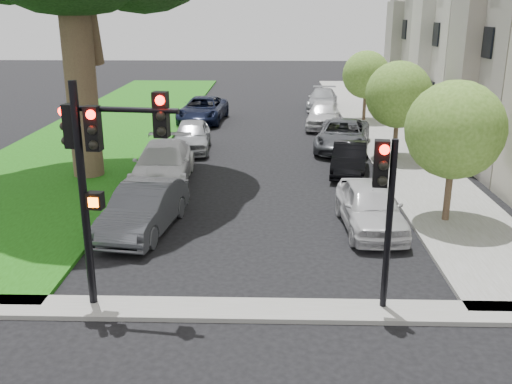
{
  "coord_description": "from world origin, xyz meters",
  "views": [
    {
      "loc": [
        0.41,
        -9.82,
        6.78
      ],
      "look_at": [
        0.0,
        5.0,
        2.0
      ],
      "focal_mm": 40.0,
      "sensor_mm": 36.0,
      "label": 1
    }
  ],
  "objects_px": {
    "traffic_signal_secondary": "(385,195)",
    "car_parked_2": "(343,135)",
    "small_tree_b": "(399,95)",
    "traffic_signal_main": "(99,156)",
    "small_tree_c": "(366,75)",
    "car_parked_0": "(370,207)",
    "car_parked_3": "(323,114)",
    "car_parked_7": "(192,136)",
    "car_parked_5": "(144,208)",
    "small_tree_a": "(455,130)",
    "car_parked_8": "(203,110)",
    "car_parked_1": "(349,159)",
    "car_parked_4": "(322,99)",
    "car_parked_6": "(163,164)"
  },
  "relations": [
    {
      "from": "traffic_signal_secondary",
      "to": "car_parked_2",
      "type": "distance_m",
      "value": 16.32
    },
    {
      "from": "small_tree_b",
      "to": "car_parked_2",
      "type": "bearing_deg",
      "value": 139.34
    },
    {
      "from": "small_tree_b",
      "to": "traffic_signal_main",
      "type": "height_order",
      "value": "traffic_signal_main"
    },
    {
      "from": "small_tree_c",
      "to": "car_parked_0",
      "type": "height_order",
      "value": "small_tree_c"
    },
    {
      "from": "car_parked_3",
      "to": "car_parked_7",
      "type": "distance_m",
      "value": 9.24
    },
    {
      "from": "small_tree_b",
      "to": "car_parked_3",
      "type": "xyz_separation_m",
      "value": [
        -2.73,
        7.47,
        -2.24
      ]
    },
    {
      "from": "car_parked_3",
      "to": "car_parked_5",
      "type": "bearing_deg",
      "value": -105.49
    },
    {
      "from": "small_tree_a",
      "to": "car_parked_3",
      "type": "bearing_deg",
      "value": 99.76
    },
    {
      "from": "small_tree_c",
      "to": "car_parked_8",
      "type": "xyz_separation_m",
      "value": [
        -10.09,
        -0.35,
        -2.14
      ]
    },
    {
      "from": "car_parked_1",
      "to": "car_parked_8",
      "type": "distance_m",
      "value": 13.87
    },
    {
      "from": "small_tree_a",
      "to": "car_parked_7",
      "type": "bearing_deg",
      "value": 134.7
    },
    {
      "from": "small_tree_b",
      "to": "car_parked_5",
      "type": "distance_m",
      "value": 13.76
    },
    {
      "from": "small_tree_a",
      "to": "car_parked_0",
      "type": "distance_m",
      "value": 3.58
    },
    {
      "from": "traffic_signal_main",
      "to": "car_parked_5",
      "type": "bearing_deg",
      "value": 92.55
    },
    {
      "from": "car_parked_8",
      "to": "car_parked_0",
      "type": "bearing_deg",
      "value": -63.13
    },
    {
      "from": "car_parked_4",
      "to": "car_parked_8",
      "type": "bearing_deg",
      "value": -139.54
    },
    {
      "from": "small_tree_b",
      "to": "small_tree_c",
      "type": "bearing_deg",
      "value": 90.0
    },
    {
      "from": "small_tree_b",
      "to": "car_parked_3",
      "type": "relative_size",
      "value": 0.97
    },
    {
      "from": "small_tree_b",
      "to": "small_tree_c",
      "type": "distance_m",
      "value": 9.41
    },
    {
      "from": "small_tree_b",
      "to": "traffic_signal_main",
      "type": "distance_m",
      "value": 17.14
    },
    {
      "from": "small_tree_c",
      "to": "traffic_signal_secondary",
      "type": "bearing_deg",
      "value": -97.89
    },
    {
      "from": "car_parked_3",
      "to": "car_parked_6",
      "type": "bearing_deg",
      "value": -115.54
    },
    {
      "from": "small_tree_c",
      "to": "car_parked_2",
      "type": "xyz_separation_m",
      "value": [
        -2.21,
        -7.51,
        -2.17
      ]
    },
    {
      "from": "car_parked_3",
      "to": "car_parked_7",
      "type": "xyz_separation_m",
      "value": [
        -7.04,
        -5.98,
        -0.04
      ]
    },
    {
      "from": "car_parked_0",
      "to": "car_parked_4",
      "type": "relative_size",
      "value": 0.92
    },
    {
      "from": "traffic_signal_main",
      "to": "car_parked_7",
      "type": "height_order",
      "value": "traffic_signal_main"
    },
    {
      "from": "traffic_signal_main",
      "to": "car_parked_1",
      "type": "distance_m",
      "value": 14.02
    },
    {
      "from": "traffic_signal_secondary",
      "to": "car_parked_3",
      "type": "bearing_deg",
      "value": 88.55
    },
    {
      "from": "car_parked_2",
      "to": "car_parked_0",
      "type": "bearing_deg",
      "value": -80.89
    },
    {
      "from": "car_parked_4",
      "to": "car_parked_7",
      "type": "bearing_deg",
      "value": -112.99
    },
    {
      "from": "car_parked_2",
      "to": "car_parked_4",
      "type": "relative_size",
      "value": 1.11
    },
    {
      "from": "small_tree_a",
      "to": "small_tree_c",
      "type": "relative_size",
      "value": 1.07
    },
    {
      "from": "small_tree_a",
      "to": "small_tree_c",
      "type": "xyz_separation_m",
      "value": [
        0.0,
        17.78,
        -0.22
      ]
    },
    {
      "from": "small_tree_a",
      "to": "small_tree_b",
      "type": "xyz_separation_m",
      "value": [
        0.0,
        8.37,
        -0.09
      ]
    },
    {
      "from": "traffic_signal_secondary",
      "to": "car_parked_3",
      "type": "height_order",
      "value": "traffic_signal_secondary"
    },
    {
      "from": "small_tree_a",
      "to": "small_tree_c",
      "type": "distance_m",
      "value": 17.79
    },
    {
      "from": "small_tree_a",
      "to": "traffic_signal_main",
      "type": "bearing_deg",
      "value": -148.71
    },
    {
      "from": "car_parked_1",
      "to": "car_parked_6",
      "type": "bearing_deg",
      "value": -159.01
    },
    {
      "from": "car_parked_3",
      "to": "car_parked_1",
      "type": "bearing_deg",
      "value": -81.13
    },
    {
      "from": "small_tree_c",
      "to": "car_parked_8",
      "type": "distance_m",
      "value": 10.32
    },
    {
      "from": "car_parked_0",
      "to": "car_parked_2",
      "type": "height_order",
      "value": "car_parked_0"
    },
    {
      "from": "small_tree_b",
      "to": "car_parked_4",
      "type": "height_order",
      "value": "small_tree_b"
    },
    {
      "from": "small_tree_a",
      "to": "car_parked_1",
      "type": "distance_m",
      "value": 6.81
    },
    {
      "from": "car_parked_2",
      "to": "car_parked_4",
      "type": "distance_m",
      "value": 12.17
    },
    {
      "from": "small_tree_b",
      "to": "car_parked_7",
      "type": "xyz_separation_m",
      "value": [
        -9.76,
        1.49,
        -2.28
      ]
    },
    {
      "from": "small_tree_a",
      "to": "car_parked_2",
      "type": "height_order",
      "value": "small_tree_a"
    },
    {
      "from": "car_parked_5",
      "to": "car_parked_0",
      "type": "bearing_deg",
      "value": 11.44
    },
    {
      "from": "traffic_signal_main",
      "to": "car_parked_8",
      "type": "relative_size",
      "value": 0.96
    },
    {
      "from": "small_tree_c",
      "to": "car_parked_5",
      "type": "relative_size",
      "value": 0.94
    },
    {
      "from": "small_tree_b",
      "to": "car_parked_2",
      "type": "relative_size",
      "value": 0.85
    }
  ]
}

